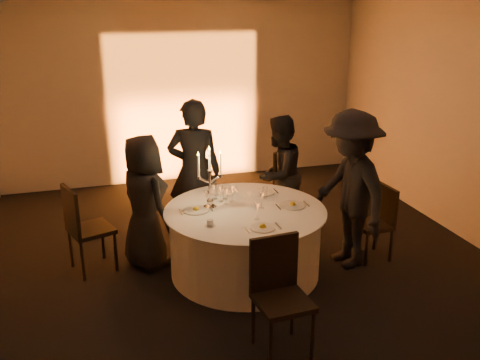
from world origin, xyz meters
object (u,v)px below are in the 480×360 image
object	(u,v)px
chair_back_left	(196,184)
chair_right	(378,218)
chair_left	(83,224)
guest_left	(145,202)
banquet_table	(245,241)
chair_back_right	(278,180)
guest_right	(350,190)
chair_front	(279,288)
guest_back_left	(194,171)
candelabra	(210,187)
coffee_cup	(210,223)
guest_back_right	(279,175)

from	to	relation	value
chair_back_left	chair_right	world-z (taller)	chair_back_left
chair_left	guest_left	distance (m)	0.72
chair_back_left	banquet_table	bearing A→B (deg)	101.69
chair_back_right	guest_right	distance (m)	1.52
chair_right	guest_right	world-z (taller)	guest_right
chair_front	guest_back_left	xyz separation A→B (m)	(-0.23, 2.44, 0.33)
guest_left	candelabra	size ratio (longest dim) A/B	2.18
guest_back_left	coffee_cup	world-z (taller)	guest_back_left
chair_front	coffee_cup	distance (m)	1.16
guest_back_right	candelabra	xyz separation A→B (m)	(-1.13, -0.85, 0.24)
chair_back_right	coffee_cup	size ratio (longest dim) A/B	9.58
coffee_cup	chair_left	bearing A→B (deg)	146.10
chair_right	chair_front	xyz separation A→B (m)	(-1.75, -1.31, 0.09)
guest_left	guest_right	bearing A→B (deg)	-131.56
chair_front	candelabra	bearing A→B (deg)	94.51
chair_left	guest_back_left	size ratio (longest dim) A/B	0.56
chair_front	guest_right	size ratio (longest dim) A/B	0.57
chair_left	chair_back_left	bearing A→B (deg)	-71.11
chair_back_right	guest_back_right	xyz separation A→B (m)	(-0.11, -0.32, 0.19)
guest_right	chair_front	bearing A→B (deg)	-52.22
chair_right	chair_left	bearing A→B (deg)	-103.70
chair_left	guest_back_left	world-z (taller)	guest_back_left
chair_front	guest_back_left	distance (m)	2.47
guest_left	candelabra	xyz separation A→B (m)	(0.68, -0.35, 0.24)
chair_back_right	guest_left	distance (m)	2.10
guest_left	candelabra	world-z (taller)	guest_left
banquet_table	guest_back_right	xyz separation A→B (m)	(0.77, 1.00, 0.40)
chair_front	banquet_table	bearing A→B (deg)	80.84
banquet_table	chair_right	distance (m)	1.64
chair_right	coffee_cup	xyz separation A→B (m)	(-2.10, -0.23, 0.30)
candelabra	chair_left	bearing A→B (deg)	164.58
coffee_cup	guest_back_right	bearing A→B (deg)	46.66
chair_back_right	chair_front	world-z (taller)	chair_back_right
chair_right	guest_left	world-z (taller)	guest_left
guest_left	chair_back_left	bearing A→B (deg)	-60.68
chair_right	guest_back_right	world-z (taller)	guest_back_right
chair_back_right	guest_right	bearing A→B (deg)	72.21
coffee_cup	chair_right	bearing A→B (deg)	6.19
banquet_table	chair_right	size ratio (longest dim) A/B	2.02
coffee_cup	chair_back_right	bearing A→B (deg)	50.52
chair_back_right	chair_right	size ratio (longest dim) A/B	1.18
chair_back_right	guest_back_left	bearing A→B (deg)	-17.64
chair_back_right	guest_right	xyz separation A→B (m)	(0.33, -1.45, 0.32)
chair_back_left	chair_back_right	distance (m)	1.14
guest_back_left	guest_right	distance (m)	1.95
chair_back_left	candelabra	bearing A→B (deg)	89.36
chair_left	candelabra	bearing A→B (deg)	-124.29
banquet_table	chair_back_right	size ratio (longest dim) A/B	1.71
chair_back_left	guest_back_left	size ratio (longest dim) A/B	0.49
chair_back_left	chair_right	size ratio (longest dim) A/B	1.00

